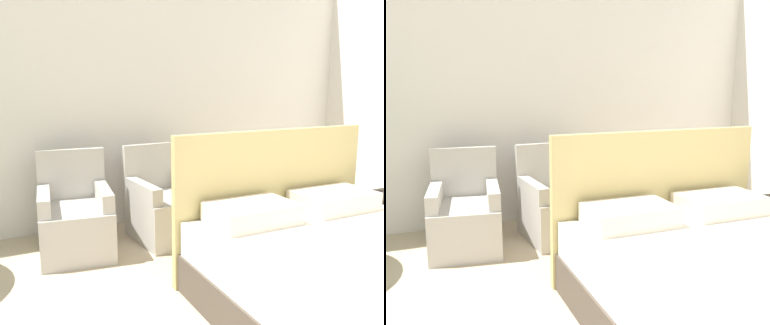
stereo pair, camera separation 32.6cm
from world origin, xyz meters
TOP-DOWN VIEW (x-y plane):
  - wall_back at (0.00, 3.84)m, footprint 10.00×0.06m
  - bed at (0.76, 1.22)m, footprint 1.70×2.09m
  - armchair_near_window_left at (-0.58, 3.17)m, footprint 0.68×0.76m
  - armchair_near_window_right at (0.27, 3.17)m, footprint 0.65×0.74m

SIDE VIEW (x-z plane):
  - armchair_near_window_left at x=-0.58m, z-range -0.17..0.71m
  - armchair_near_window_right at x=0.27m, z-range -0.17..0.71m
  - bed at x=0.76m, z-range -0.27..0.84m
  - wall_back at x=0.00m, z-range 0.00..2.90m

